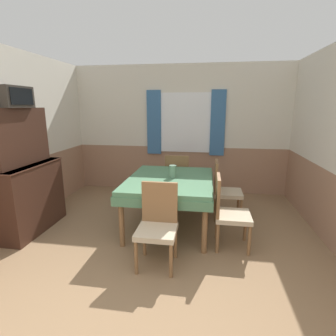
{
  "coord_description": "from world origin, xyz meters",
  "views": [
    {
      "loc": [
        0.6,
        -1.34,
        1.79
      ],
      "look_at": [
        0.03,
        2.31,
        0.91
      ],
      "focal_mm": 28.0,
      "sensor_mm": 36.0,
      "label": 1
    }
  ],
  "objects_px": {
    "dining_table": "(170,185)",
    "sideboard": "(26,181)",
    "chair_head_window": "(178,178)",
    "tv": "(12,97)",
    "chair_right_near": "(227,210)",
    "vase": "(173,171)",
    "chair_right_far": "(224,188)",
    "chair_head_near": "(158,223)"
  },
  "relations": [
    {
      "from": "dining_table",
      "to": "sideboard",
      "type": "xyz_separation_m",
      "value": [
        -2.01,
        -0.42,
        0.09
      ]
    },
    {
      "from": "sideboard",
      "to": "dining_table",
      "type": "bearing_deg",
      "value": 11.79
    },
    {
      "from": "sideboard",
      "to": "chair_head_window",
      "type": "bearing_deg",
      "value": 34.24
    },
    {
      "from": "dining_table",
      "to": "tv",
      "type": "height_order",
      "value": "tv"
    },
    {
      "from": "chair_head_window",
      "to": "sideboard",
      "type": "relative_size",
      "value": 0.53
    },
    {
      "from": "chair_head_window",
      "to": "chair_right_near",
      "type": "bearing_deg",
      "value": -60.24
    },
    {
      "from": "tv",
      "to": "vase",
      "type": "distance_m",
      "value": 2.36
    },
    {
      "from": "dining_table",
      "to": "chair_head_window",
      "type": "relative_size",
      "value": 1.63
    },
    {
      "from": "chair_head_window",
      "to": "chair_right_far",
      "type": "relative_size",
      "value": 1.0
    },
    {
      "from": "chair_right_far",
      "to": "vase",
      "type": "distance_m",
      "value": 0.95
    },
    {
      "from": "chair_head_window",
      "to": "chair_right_near",
      "type": "relative_size",
      "value": 1.0
    },
    {
      "from": "chair_head_window",
      "to": "vase",
      "type": "relative_size",
      "value": 5.11
    },
    {
      "from": "dining_table",
      "to": "tv",
      "type": "xyz_separation_m",
      "value": [
        -2.01,
        -0.47,
        1.25
      ]
    },
    {
      "from": "chair_right_far",
      "to": "sideboard",
      "type": "distance_m",
      "value": 2.97
    },
    {
      "from": "chair_head_near",
      "to": "tv",
      "type": "relative_size",
      "value": 1.84
    },
    {
      "from": "dining_table",
      "to": "chair_right_near",
      "type": "xyz_separation_m",
      "value": [
        0.81,
        -0.46,
        -0.16
      ]
    },
    {
      "from": "chair_right_far",
      "to": "sideboard",
      "type": "relative_size",
      "value": 0.53
    },
    {
      "from": "tv",
      "to": "sideboard",
      "type": "bearing_deg",
      "value": 89.57
    },
    {
      "from": "dining_table",
      "to": "chair_head_near",
      "type": "distance_m",
      "value": 0.96
    },
    {
      "from": "dining_table",
      "to": "chair_head_near",
      "type": "xyz_separation_m",
      "value": [
        -0.0,
        -0.95,
        -0.16
      ]
    },
    {
      "from": "chair_head_near",
      "to": "tv",
      "type": "height_order",
      "value": "tv"
    },
    {
      "from": "chair_head_window",
      "to": "vase",
      "type": "height_order",
      "value": "vase"
    },
    {
      "from": "chair_head_window",
      "to": "chair_head_near",
      "type": "distance_m",
      "value": 1.9
    },
    {
      "from": "sideboard",
      "to": "tv",
      "type": "relative_size",
      "value": 3.46
    },
    {
      "from": "sideboard",
      "to": "tv",
      "type": "height_order",
      "value": "tv"
    },
    {
      "from": "chair_right_near",
      "to": "chair_head_window",
      "type": "bearing_deg",
      "value": -150.24
    },
    {
      "from": "vase",
      "to": "chair_head_window",
      "type": "bearing_deg",
      "value": 92.16
    },
    {
      "from": "dining_table",
      "to": "chair_right_near",
      "type": "distance_m",
      "value": 0.94
    },
    {
      "from": "chair_head_near",
      "to": "chair_right_far",
      "type": "relative_size",
      "value": 1.0
    },
    {
      "from": "sideboard",
      "to": "chair_right_far",
      "type": "bearing_deg",
      "value": 17.35
    },
    {
      "from": "chair_right_far",
      "to": "vase",
      "type": "bearing_deg",
      "value": -61.17
    },
    {
      "from": "chair_right_far",
      "to": "chair_right_near",
      "type": "bearing_deg",
      "value": 0.0
    },
    {
      "from": "chair_right_far",
      "to": "vase",
      "type": "height_order",
      "value": "vase"
    },
    {
      "from": "chair_head_near",
      "to": "chair_right_far",
      "type": "xyz_separation_m",
      "value": [
        0.81,
        1.41,
        0.0
      ]
    },
    {
      "from": "chair_right_near",
      "to": "vase",
      "type": "xyz_separation_m",
      "value": [
        -0.77,
        0.5,
        0.36
      ]
    },
    {
      "from": "chair_head_window",
      "to": "vase",
      "type": "xyz_separation_m",
      "value": [
        0.03,
        -0.91,
        0.36
      ]
    },
    {
      "from": "chair_right_near",
      "to": "sideboard",
      "type": "height_order",
      "value": "sideboard"
    },
    {
      "from": "chair_right_far",
      "to": "chair_head_window",
      "type": "bearing_deg",
      "value": -121.26
    },
    {
      "from": "dining_table",
      "to": "chair_right_near",
      "type": "height_order",
      "value": "chair_right_near"
    },
    {
      "from": "dining_table",
      "to": "sideboard",
      "type": "height_order",
      "value": "sideboard"
    },
    {
      "from": "chair_right_far",
      "to": "sideboard",
      "type": "height_order",
      "value": "sideboard"
    },
    {
      "from": "chair_head_near",
      "to": "chair_right_near",
      "type": "bearing_deg",
      "value": -148.74
    }
  ]
}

